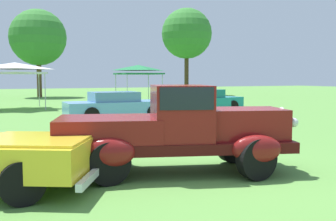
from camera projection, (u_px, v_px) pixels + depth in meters
ground_plane at (201, 173)px, 7.51m from camera, size 120.00×120.00×0.00m
feature_pickup_truck at (176, 128)px, 7.46m from camera, size 4.66×2.79×1.70m
show_car_skyblue at (117, 106)px, 16.96m from camera, size 4.56×1.73×1.22m
show_car_teal at (205, 101)px, 20.18m from camera, size 4.49×2.70×1.22m
canopy_tent_left_field at (15, 67)px, 22.28m from camera, size 3.25×3.25×2.71m
canopy_tent_center_field at (138, 69)px, 26.69m from camera, size 2.78×2.78×2.71m
treeline_mid_left at (38, 38)px, 35.51m from camera, size 5.14×5.14×8.09m
treeline_center at (187, 34)px, 40.10m from camera, size 5.22×5.22×9.00m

